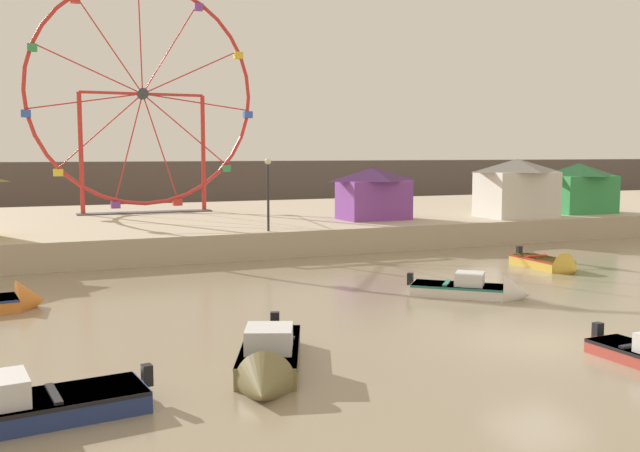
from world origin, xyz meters
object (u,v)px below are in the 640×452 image
at_px(carnival_booth_white_ticket, 517,187).
at_px(carnival_booth_green_kiosk, 578,187).
at_px(motorboat_white_red_stripe, 480,289).
at_px(ferris_wheel_red_frame, 143,97).
at_px(motorboat_mustard_yellow, 552,264).
at_px(motorboat_olive_wood, 268,361).
at_px(promenade_lamp_near, 268,183).
at_px(carnival_booth_purple_stall, 374,192).

bearing_deg(carnival_booth_white_ticket, carnival_booth_green_kiosk, 10.51).
xyz_separation_m(motorboat_white_red_stripe, ferris_wheel_red_frame, (-7.92, 25.05, 8.37)).
height_order(ferris_wheel_red_frame, carnival_booth_green_kiosk, ferris_wheel_red_frame).
bearing_deg(ferris_wheel_red_frame, motorboat_white_red_stripe, -72.45).
xyz_separation_m(motorboat_mustard_yellow, carnival_booth_white_ticket, (5.78, 9.94, 2.87)).
height_order(motorboat_white_red_stripe, carnival_booth_green_kiosk, carnival_booth_green_kiosk).
xyz_separation_m(motorboat_olive_wood, motorboat_white_red_stripe, (9.82, 5.59, -0.07)).
height_order(motorboat_mustard_yellow, motorboat_white_red_stripe, motorboat_white_red_stripe).
bearing_deg(ferris_wheel_red_frame, promenade_lamp_near, -73.14).
xyz_separation_m(motorboat_olive_wood, carnival_booth_green_kiosk, (27.69, 20.20, 2.62)).
relative_size(motorboat_mustard_yellow, motorboat_white_red_stripe, 0.98).
xyz_separation_m(motorboat_white_red_stripe, carnival_booth_green_kiosk, (17.87, 14.61, 2.69)).
xyz_separation_m(motorboat_olive_wood, carnival_booth_purple_stall, (13.44, 21.12, 2.54)).
bearing_deg(promenade_lamp_near, motorboat_olive_wood, -108.41).
bearing_deg(motorboat_white_red_stripe, carnival_booth_white_ticket, 88.55).
xyz_separation_m(motorboat_olive_wood, motorboat_mustard_yellow, (16.28, 9.28, -0.09)).
distance_m(motorboat_white_red_stripe, carnival_booth_white_ticket, 18.54).
distance_m(carnival_booth_purple_stall, carnival_booth_green_kiosk, 14.28).
bearing_deg(motorboat_olive_wood, carnival_booth_green_kiosk, 148.07).
bearing_deg(ferris_wheel_red_frame, motorboat_olive_wood, -93.55).
height_order(motorboat_white_red_stripe, ferris_wheel_red_frame, ferris_wheel_red_frame).
xyz_separation_m(motorboat_white_red_stripe, carnival_booth_purple_stall, (3.62, 15.53, 2.61)).
bearing_deg(carnival_booth_white_ticket, motorboat_olive_wood, -138.30).
bearing_deg(carnival_booth_purple_stall, motorboat_mustard_yellow, -78.07).
height_order(motorboat_olive_wood, motorboat_mustard_yellow, motorboat_olive_wood).
bearing_deg(carnival_booth_white_ticket, motorboat_mustard_yellow, -119.55).
distance_m(ferris_wheel_red_frame, promenade_lamp_near, 14.51).
height_order(ferris_wheel_red_frame, promenade_lamp_near, ferris_wheel_red_frame).
xyz_separation_m(motorboat_white_red_stripe, carnival_booth_white_ticket, (12.24, 13.63, 2.85)).
relative_size(motorboat_mustard_yellow, carnival_booth_green_kiosk, 0.89).
height_order(carnival_booth_purple_stall, carnival_booth_white_ticket, carnival_booth_white_ticket).
xyz_separation_m(motorboat_mustard_yellow, promenade_lamp_near, (-10.42, 8.31, 3.44)).
relative_size(carnival_booth_purple_stall, carnival_booth_green_kiosk, 0.96).
xyz_separation_m(ferris_wheel_red_frame, carnival_booth_white_ticket, (20.16, -11.42, -5.52)).
bearing_deg(motorboat_mustard_yellow, ferris_wheel_red_frame, -145.99).
bearing_deg(carnival_booth_purple_stall, promenade_lamp_near, -156.56).
bearing_deg(ferris_wheel_red_frame, carnival_booth_green_kiosk, -22.03).
xyz_separation_m(motorboat_mustard_yellow, carnival_booth_purple_stall, (-2.83, 11.84, 2.64)).
bearing_deg(carnival_booth_white_ticket, carnival_booth_purple_stall, 168.19).
distance_m(ferris_wheel_red_frame, carnival_booth_green_kiosk, 28.40).
relative_size(carnival_booth_green_kiosk, promenade_lamp_near, 1.23).
distance_m(carnival_booth_purple_stall, carnival_booth_white_ticket, 8.83).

